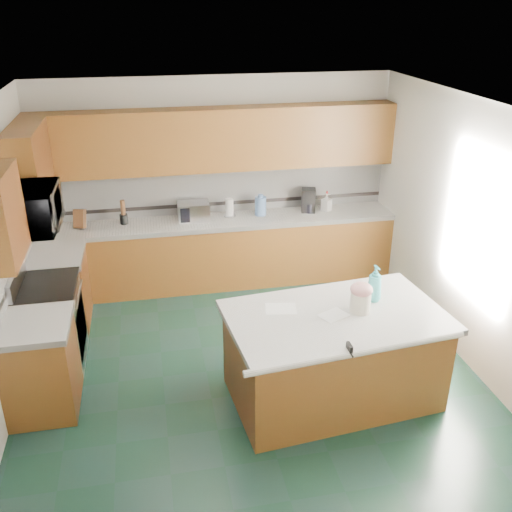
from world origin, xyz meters
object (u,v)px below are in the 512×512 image
object	(u,v)px
treat_jar	(360,302)
island_base	(333,359)
soap_bottle_island	(375,283)
toaster_oven	(194,211)
coffee_maker	(308,200)
island_top	(336,317)
knife_block	(80,219)

from	to	relation	value
treat_jar	island_base	bearing A→B (deg)	158.22
soap_bottle_island	toaster_oven	world-z (taller)	soap_bottle_island
island_base	treat_jar	xyz separation A→B (m)	(0.23, 0.01, 0.59)
toaster_oven	island_base	bearing A→B (deg)	-67.62
soap_bottle_island	coffee_maker	size ratio (longest dim) A/B	1.17
island_top	toaster_oven	distance (m)	2.88
soap_bottle_island	toaster_oven	distance (m)	2.89
coffee_maker	toaster_oven	bearing A→B (deg)	-164.54
island_base	knife_block	xyz separation A→B (m)	(-2.47, 2.67, 0.61)
island_top	toaster_oven	world-z (taller)	toaster_oven
coffee_maker	treat_jar	bearing A→B (deg)	-81.39
treat_jar	coffee_maker	world-z (taller)	coffee_maker
toaster_oven	treat_jar	bearing A→B (deg)	-63.42
treat_jar	toaster_oven	bearing A→B (deg)	91.30
toaster_oven	coffee_maker	world-z (taller)	coffee_maker
knife_block	soap_bottle_island	bearing A→B (deg)	-25.69
toaster_oven	coffee_maker	xyz separation A→B (m)	(1.55, 0.03, 0.04)
soap_bottle_island	toaster_oven	bearing A→B (deg)	116.55
toaster_oven	coffee_maker	bearing A→B (deg)	2.07
island_top	toaster_oven	bearing A→B (deg)	105.43
island_top	treat_jar	world-z (taller)	treat_jar
treat_jar	coffee_maker	bearing A→B (deg)	59.93
island_base	toaster_oven	distance (m)	2.94
toaster_oven	coffee_maker	size ratio (longest dim) A/B	1.31
knife_block	treat_jar	bearing A→B (deg)	-29.73
treat_jar	soap_bottle_island	xyz separation A→B (m)	(0.20, 0.18, 0.08)
island_base	soap_bottle_island	world-z (taller)	soap_bottle_island
soap_bottle_island	coffee_maker	distance (m)	2.52
knife_block	island_base	bearing A→B (deg)	-32.37
island_base	island_top	size ratio (longest dim) A/B	0.95
island_base	island_top	distance (m)	0.46
knife_block	coffee_maker	size ratio (longest dim) A/B	0.77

